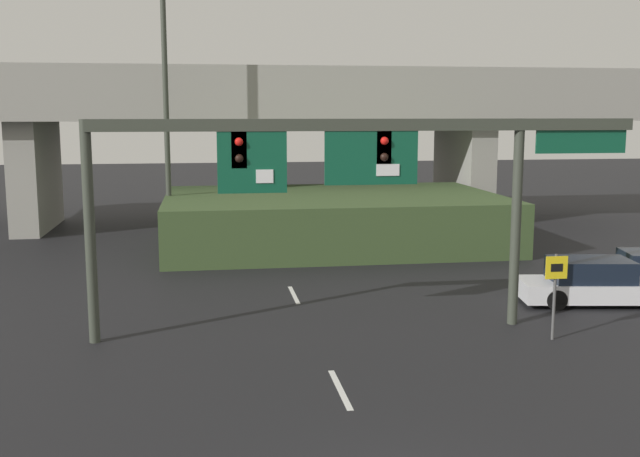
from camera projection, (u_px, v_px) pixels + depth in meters
lane_markings at (294, 295)px, 24.68m from camera, size 0.14×36.83×0.01m
signal_gantry at (351, 161)px, 19.89m from camera, size 14.91×0.44×5.80m
speed_limit_sign at (555, 284)px, 19.59m from camera, size 0.60×0.11×2.31m
highway_light_pole_near at (164, 35)px, 32.28m from camera, size 0.70×0.36×17.79m
overpass_bridge at (258, 118)px, 39.40m from camera, size 40.19×8.05×8.18m
grass_embankment at (332, 219)px, 34.03m from camera, size 14.92×9.92×2.29m
parked_sedan_near_right at (594, 283)px, 23.46m from camera, size 4.91×2.46×1.43m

